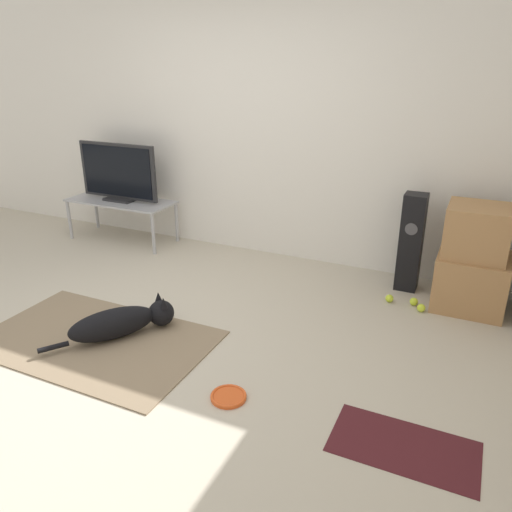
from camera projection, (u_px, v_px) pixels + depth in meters
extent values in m
plane|color=#BCB29E|center=(124.00, 342.00, 3.61)|extent=(12.00, 12.00, 0.00)
cube|color=silver|center=(249.00, 127.00, 4.90)|extent=(8.00, 0.06, 2.55)
cube|color=#847056|center=(96.00, 340.00, 3.62)|extent=(1.66, 1.03, 0.01)
ellipsoid|color=black|center=(113.00, 324.00, 3.60)|extent=(0.52, 0.63, 0.23)
sphere|color=black|center=(161.00, 313.00, 3.77)|extent=(0.20, 0.20, 0.20)
cone|color=black|center=(158.00, 297.00, 3.78)|extent=(0.06, 0.06, 0.09)
cone|color=black|center=(163.00, 303.00, 3.69)|extent=(0.06, 0.06, 0.09)
cylinder|color=black|center=(53.00, 347.00, 3.42)|extent=(0.15, 0.19, 0.04)
cylinder|color=#DB511E|center=(228.00, 397.00, 3.01)|extent=(0.22, 0.22, 0.02)
torus|color=#DB511E|center=(228.00, 396.00, 3.00)|extent=(0.22, 0.22, 0.02)
cube|color=#A87A4C|center=(470.00, 281.00, 4.04)|extent=(0.54, 0.52, 0.45)
cube|color=#A87A4C|center=(477.00, 231.00, 3.89)|extent=(0.47, 0.45, 0.41)
cube|color=black|center=(411.00, 242.00, 4.29)|extent=(0.19, 0.19, 0.86)
cylinder|color=#4C4C51|center=(411.00, 229.00, 4.16)|extent=(0.10, 0.00, 0.10)
cube|color=#A8A8AD|center=(121.00, 201.00, 5.46)|extent=(1.19, 0.49, 0.02)
cylinder|color=#A8A8AD|center=(70.00, 220.00, 5.58)|extent=(0.04, 0.04, 0.44)
cylinder|color=#A8A8AD|center=(153.00, 234.00, 5.14)|extent=(0.04, 0.04, 0.44)
cylinder|color=#A8A8AD|center=(96.00, 210.00, 5.95)|extent=(0.04, 0.04, 0.44)
cylinder|color=#A8A8AD|center=(177.00, 222.00, 5.50)|extent=(0.04, 0.04, 0.44)
cube|color=#232326|center=(120.00, 199.00, 5.45)|extent=(0.34, 0.20, 0.03)
cube|color=#232326|center=(118.00, 171.00, 5.34)|extent=(0.96, 0.04, 0.59)
cube|color=black|center=(117.00, 171.00, 5.32)|extent=(0.88, 0.01, 0.53)
sphere|color=#C6E033|center=(414.00, 302.00, 4.12)|extent=(0.07, 0.07, 0.07)
sphere|color=#C6E033|center=(389.00, 298.00, 4.18)|extent=(0.07, 0.07, 0.07)
sphere|color=#C6E033|center=(421.00, 308.00, 4.02)|extent=(0.07, 0.07, 0.07)
cube|color=#47191E|center=(404.00, 447.00, 2.63)|extent=(0.76, 0.41, 0.01)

